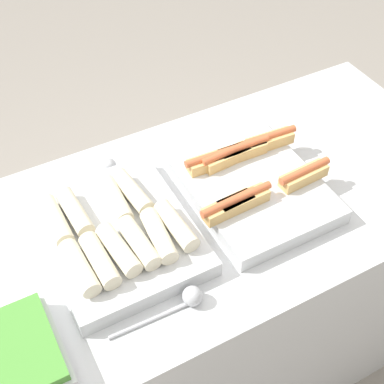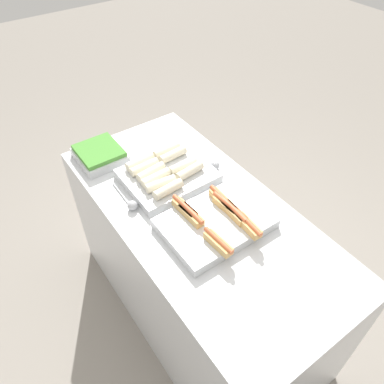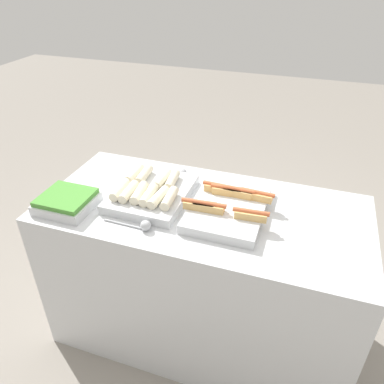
{
  "view_description": "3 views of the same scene",
  "coord_description": "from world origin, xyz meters",
  "px_view_note": "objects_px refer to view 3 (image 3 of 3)",
  "views": [
    {
      "loc": [
        -0.52,
        -0.87,
        2.04
      ],
      "look_at": [
        -0.06,
        0.0,
        1.0
      ],
      "focal_mm": 50.0,
      "sensor_mm": 36.0,
      "label": 1
    },
    {
      "loc": [
        1.0,
        -0.75,
        2.24
      ],
      "look_at": [
        -0.06,
        0.0,
        1.0
      ],
      "focal_mm": 35.0,
      "sensor_mm": 36.0,
      "label": 2
    },
    {
      "loc": [
        0.44,
        -1.47,
        1.98
      ],
      "look_at": [
        -0.06,
        0.0,
        1.0
      ],
      "focal_mm": 35.0,
      "sensor_mm": 36.0,
      "label": 3
    }
  ],
  "objects_px": {
    "serving_spoon_near": "(142,225)",
    "serving_spoon_far": "(180,173)",
    "tray_wraps": "(151,192)",
    "tray_side_front": "(67,202)",
    "tray_hotdogs": "(228,206)"
  },
  "relations": [
    {
      "from": "serving_spoon_near",
      "to": "serving_spoon_far",
      "type": "xyz_separation_m",
      "value": [
        -0.01,
        0.51,
        0.0
      ]
    },
    {
      "from": "serving_spoon_near",
      "to": "tray_wraps",
      "type": "bearing_deg",
      "value": 105.78
    },
    {
      "from": "tray_wraps",
      "to": "tray_side_front",
      "type": "relative_size",
      "value": 1.71
    },
    {
      "from": "tray_wraps",
      "to": "serving_spoon_near",
      "type": "xyz_separation_m",
      "value": [
        0.07,
        -0.25,
        -0.02
      ]
    },
    {
      "from": "tray_hotdogs",
      "to": "serving_spoon_near",
      "type": "distance_m",
      "value": 0.42
    },
    {
      "from": "tray_hotdogs",
      "to": "tray_side_front",
      "type": "height_order",
      "value": "tray_hotdogs"
    },
    {
      "from": "serving_spoon_near",
      "to": "serving_spoon_far",
      "type": "height_order",
      "value": "same"
    },
    {
      "from": "tray_hotdogs",
      "to": "serving_spoon_far",
      "type": "distance_m",
      "value": 0.43
    },
    {
      "from": "tray_side_front",
      "to": "serving_spoon_far",
      "type": "distance_m",
      "value": 0.63
    },
    {
      "from": "tray_side_front",
      "to": "serving_spoon_far",
      "type": "bearing_deg",
      "value": 48.31
    },
    {
      "from": "tray_hotdogs",
      "to": "tray_wraps",
      "type": "distance_m",
      "value": 0.41
    },
    {
      "from": "tray_hotdogs",
      "to": "serving_spoon_far",
      "type": "height_order",
      "value": "tray_hotdogs"
    },
    {
      "from": "tray_wraps",
      "to": "serving_spoon_far",
      "type": "bearing_deg",
      "value": 76.14
    },
    {
      "from": "tray_side_front",
      "to": "serving_spoon_far",
      "type": "relative_size",
      "value": 1.16
    },
    {
      "from": "tray_hotdogs",
      "to": "tray_wraps",
      "type": "height_order",
      "value": "tray_hotdogs"
    }
  ]
}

